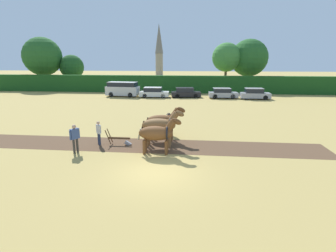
% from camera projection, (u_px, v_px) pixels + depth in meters
% --- Properties ---
extents(ground_plane, '(240.00, 240.00, 0.00)m').
position_uv_depth(ground_plane, '(155.00, 173.00, 13.04)').
color(ground_plane, '#A88E4C').
extents(plowed_furrow_strip, '(30.56, 3.01, 0.01)m').
position_uv_depth(plowed_furrow_strip, '(91.00, 144.00, 17.55)').
color(plowed_furrow_strip, brown).
rests_on(plowed_furrow_strip, ground).
extents(hedgerow, '(68.37, 1.45, 2.87)m').
position_uv_depth(hedgerow, '(184.00, 84.00, 44.30)').
color(hedgerow, '#194719').
rests_on(hedgerow, ground).
extents(tree_far_left, '(7.30, 7.30, 9.72)m').
position_uv_depth(tree_far_left, '(42.00, 57.00, 50.52)').
color(tree_far_left, '#423323').
rests_on(tree_far_left, ground).
extents(tree_left, '(4.71, 4.71, 6.44)m').
position_uv_depth(tree_left, '(72.00, 67.00, 51.97)').
color(tree_left, '#4C3823').
rests_on(tree_left, ground).
extents(tree_center_left, '(5.11, 5.11, 8.45)m').
position_uv_depth(tree_center_left, '(226.00, 57.00, 46.89)').
color(tree_center_left, brown).
rests_on(tree_center_left, ground).
extents(tree_center, '(6.70, 6.70, 9.15)m').
position_uv_depth(tree_center, '(249.00, 58.00, 47.72)').
color(tree_center, brown).
rests_on(tree_center, ground).
extents(church_spire, '(2.49, 2.49, 16.19)m').
position_uv_depth(church_spire, '(159.00, 50.00, 80.17)').
color(church_spire, gray).
rests_on(church_spire, ground).
extents(draft_horse_lead_left, '(2.69, 0.90, 2.26)m').
position_uv_depth(draft_horse_lead_left, '(157.00, 133.00, 15.45)').
color(draft_horse_lead_left, brown).
rests_on(draft_horse_lead_left, ground).
extents(draft_horse_lead_right, '(2.86, 0.91, 2.45)m').
position_uv_depth(draft_horse_lead_right, '(160.00, 125.00, 16.75)').
color(draft_horse_lead_right, brown).
rests_on(draft_horse_lead_right, ground).
extents(draft_horse_trail_left, '(2.86, 0.94, 2.43)m').
position_uv_depth(draft_horse_trail_left, '(163.00, 121.00, 18.09)').
color(draft_horse_trail_left, brown).
rests_on(draft_horse_trail_left, ground).
extents(plow, '(1.71, 0.46, 1.13)m').
position_uv_depth(plow, '(121.00, 140.00, 17.27)').
color(plow, '#4C331E').
rests_on(plow, ground).
extents(farmer_at_plow, '(0.44, 0.54, 1.58)m').
position_uv_depth(farmer_at_plow, '(99.00, 131.00, 17.15)').
color(farmer_at_plow, '#28334C').
rests_on(farmer_at_plow, ground).
extents(farmer_beside_team, '(0.55, 0.42, 1.61)m').
position_uv_depth(farmer_beside_team, '(169.00, 122.00, 19.60)').
color(farmer_beside_team, '#38332D').
rests_on(farmer_beside_team, ground).
extents(farmer_onlooker_left, '(0.43, 0.62, 1.75)m').
position_uv_depth(farmer_onlooker_left, '(75.00, 136.00, 15.58)').
color(farmer_onlooker_left, '#38332D').
rests_on(farmer_onlooker_left, ground).
extents(parked_van, '(5.09, 2.47, 2.20)m').
position_uv_depth(parked_van, '(123.00, 89.00, 39.84)').
color(parked_van, '#BCBCC1').
rests_on(parked_van, ground).
extents(parked_car_left, '(4.39, 1.89, 1.51)m').
position_uv_depth(parked_car_left, '(154.00, 92.00, 38.99)').
color(parked_car_left, silver).
rests_on(parked_car_left, ground).
extents(parked_car_center_left, '(4.52, 2.34, 1.44)m').
position_uv_depth(parked_car_center_left, '(185.00, 93.00, 39.11)').
color(parked_car_center_left, black).
rests_on(parked_car_center_left, ground).
extents(parked_car_center, '(4.22, 2.00, 1.48)m').
position_uv_depth(parked_car_center, '(223.00, 93.00, 38.17)').
color(parked_car_center, '#9E9EA8').
rests_on(parked_car_center, ground).
extents(parked_car_center_right, '(4.07, 1.76, 1.56)m').
position_uv_depth(parked_car_center_right, '(255.00, 94.00, 37.27)').
color(parked_car_center_right, '#9E9EA8').
rests_on(parked_car_center_right, ground).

